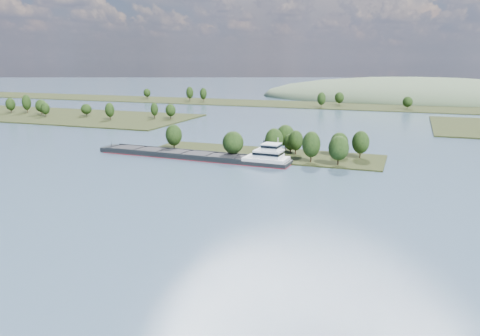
% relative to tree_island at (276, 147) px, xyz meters
% --- Properties ---
extents(ground, '(1800.00, 1800.00, 0.00)m').
position_rel_tree_island_xyz_m(ground, '(-6.16, -58.69, -4.04)').
color(ground, '#364D5E').
rests_on(ground, ground).
extents(tree_island, '(100.00, 31.71, 13.35)m').
position_rel_tree_island_xyz_m(tree_island, '(0.00, 0.00, 0.00)').
color(tree_island, black).
rests_on(tree_island, ground).
extents(left_bank, '(300.00, 80.00, 14.94)m').
position_rel_tree_island_xyz_m(left_bank, '(-235.23, 81.35, -3.20)').
color(left_bank, black).
rests_on(left_bank, ground).
extents(back_shoreline, '(900.00, 60.00, 15.68)m').
position_rel_tree_island_xyz_m(back_shoreline, '(3.91, 221.06, -3.31)').
color(back_shoreline, black).
rests_on(back_shoreline, ground).
extents(hill_west, '(320.00, 160.00, 44.00)m').
position_rel_tree_island_xyz_m(hill_west, '(53.84, 321.31, -4.04)').
color(hill_west, '#46593D').
rests_on(hill_west, ground).
extents(cargo_barge, '(85.18, 14.01, 11.47)m').
position_rel_tree_island_xyz_m(cargo_barge, '(-26.25, -14.60, -2.60)').
color(cargo_barge, black).
rests_on(cargo_barge, ground).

